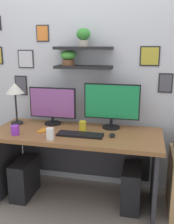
# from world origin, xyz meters

# --- Properties ---
(ground_plane) EXTENTS (8.00, 8.00, 0.00)m
(ground_plane) POSITION_xyz_m (0.00, 0.00, 0.00)
(ground_plane) COLOR gray
(back_wall_assembly) EXTENTS (4.40, 0.24, 2.70)m
(back_wall_assembly) POSITION_xyz_m (-0.00, 0.44, 1.36)
(back_wall_assembly) COLOR silver
(back_wall_assembly) RESTS_ON ground
(desk) EXTENTS (1.67, 0.68, 0.75)m
(desk) POSITION_xyz_m (0.00, 0.06, 0.54)
(desk) COLOR brown
(desk) RESTS_ON ground
(monitor_left) EXTENTS (0.51, 0.18, 0.40)m
(monitor_left) POSITION_xyz_m (-0.32, 0.22, 0.96)
(monitor_left) COLOR black
(monitor_left) RESTS_ON desk
(monitor_right) EXTENTS (0.57, 0.18, 0.46)m
(monitor_right) POSITION_xyz_m (0.32, 0.22, 1.00)
(monitor_right) COLOR black
(monitor_right) RESTS_ON desk
(keyboard) EXTENTS (0.44, 0.14, 0.02)m
(keyboard) POSITION_xyz_m (0.06, -0.09, 0.76)
(keyboard) COLOR black
(keyboard) RESTS_ON desk
(computer_mouse) EXTENTS (0.06, 0.09, 0.03)m
(computer_mouse) POSITION_xyz_m (0.37, -0.05, 0.77)
(computer_mouse) COLOR black
(computer_mouse) RESTS_ON desk
(desk_lamp) EXTENTS (0.19, 0.19, 0.45)m
(desk_lamp) POSITION_xyz_m (-0.70, 0.13, 1.11)
(desk_lamp) COLOR black
(desk_lamp) RESTS_ON desk
(cell_phone) EXTENTS (0.09, 0.15, 0.01)m
(cell_phone) POSITION_xyz_m (-0.33, -0.02, 0.76)
(cell_phone) COLOR orange
(cell_phone) RESTS_ON desk
(coffee_mug) EXTENTS (0.08, 0.08, 0.09)m
(coffee_mug) POSITION_xyz_m (-0.55, -0.20, 0.80)
(coffee_mug) COLOR purple
(coffee_mug) RESTS_ON desk
(pen_cup) EXTENTS (0.07, 0.07, 0.10)m
(pen_cup) POSITION_xyz_m (0.05, 0.06, 0.80)
(pen_cup) COLOR yellow
(pen_cup) RESTS_ON desk
(water_cup) EXTENTS (0.07, 0.07, 0.11)m
(water_cup) POSITION_xyz_m (-0.17, -0.26, 0.81)
(water_cup) COLOR white
(water_cup) RESTS_ON desk
(computer_tower_left) EXTENTS (0.18, 0.40, 0.40)m
(computer_tower_left) POSITION_xyz_m (-0.57, -0.04, 0.20)
(computer_tower_left) COLOR black
(computer_tower_left) RESTS_ON ground
(computer_tower_right) EXTENTS (0.18, 0.40, 0.42)m
(computer_tower_right) POSITION_xyz_m (0.56, 0.01, 0.21)
(computer_tower_right) COLOR black
(computer_tower_right) RESTS_ON ground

